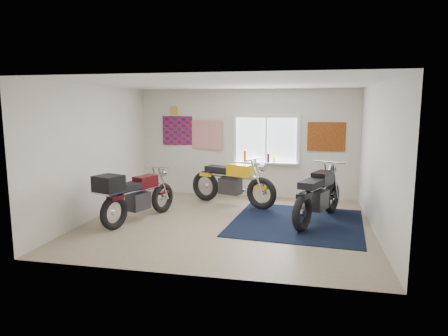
% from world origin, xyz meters
% --- Properties ---
extents(ground, '(5.50, 5.50, 0.00)m').
position_xyz_m(ground, '(0.00, 0.00, 0.00)').
color(ground, '#9E896B').
rests_on(ground, ground).
extents(room_shell, '(5.50, 5.50, 5.50)m').
position_xyz_m(room_shell, '(0.00, 0.00, 1.64)').
color(room_shell, white).
rests_on(room_shell, ground).
extents(navy_rug, '(2.72, 2.81, 0.01)m').
position_xyz_m(navy_rug, '(1.35, 0.33, 0.01)').
color(navy_rug, black).
rests_on(navy_rug, ground).
extents(window_assembly, '(1.66, 0.17, 1.26)m').
position_xyz_m(window_assembly, '(0.50, 2.47, 1.37)').
color(window_assembly, white).
rests_on(window_assembly, room_shell).
extents(oil_bottles, '(0.79, 0.07, 0.28)m').
position_xyz_m(oil_bottles, '(0.27, 2.40, 1.01)').
color(oil_bottles, '#8B3C14').
rests_on(oil_bottles, window_assembly).
extents(flag_display, '(1.60, 0.10, 1.17)m').
position_xyz_m(flag_display, '(-1.90, 2.48, 2.15)').
color(flag_display, red).
rests_on(flag_display, room_shell).
extents(triumph_poster, '(0.90, 0.03, 0.70)m').
position_xyz_m(triumph_poster, '(1.95, 2.48, 1.55)').
color(triumph_poster, '#A54C14').
rests_on(triumph_poster, room_shell).
extents(yellow_triumph, '(2.17, 1.00, 1.14)m').
position_xyz_m(yellow_triumph, '(-0.18, 1.51, 0.50)').
color(yellow_triumph, black).
rests_on(yellow_triumph, ground).
extents(black_chrome_bike, '(1.05, 2.14, 1.16)m').
position_xyz_m(black_chrome_bike, '(1.74, 0.50, 0.51)').
color(black_chrome_bike, black).
rests_on(black_chrome_bike, navy_rug).
extents(maroon_tourer, '(1.01, 2.03, 1.05)m').
position_xyz_m(maroon_tourer, '(-1.81, -0.31, 0.55)').
color(maroon_tourer, black).
rests_on(maroon_tourer, ground).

